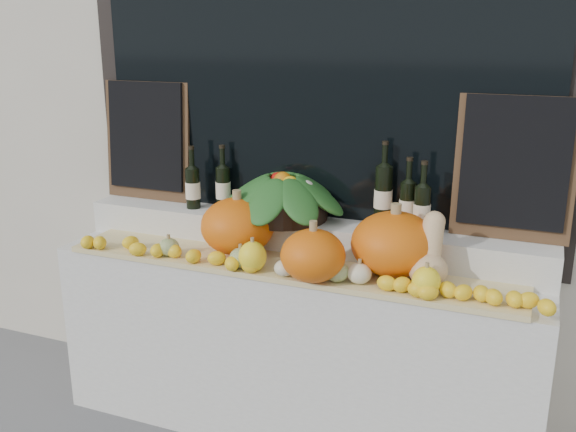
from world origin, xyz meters
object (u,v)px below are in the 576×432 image
(wine_bottle_tall, at_px, (383,196))
(pumpkin_left, at_px, (238,226))
(produce_bowl, at_px, (283,195))
(butternut_squash, at_px, (430,257))
(pumpkin_right, at_px, (394,244))

(wine_bottle_tall, bearing_deg, pumpkin_left, -158.91)
(wine_bottle_tall, bearing_deg, produce_bowl, -174.10)
(pumpkin_left, bearing_deg, produce_bowl, 52.11)
(pumpkin_left, relative_size, butternut_squash, 1.16)
(pumpkin_left, distance_m, butternut_squash, 0.90)
(pumpkin_left, distance_m, wine_bottle_tall, 0.69)
(pumpkin_right, height_order, produce_bowl, produce_bowl)
(pumpkin_left, distance_m, pumpkin_right, 0.74)
(butternut_squash, relative_size, produce_bowl, 0.46)
(pumpkin_left, xyz_separation_m, butternut_squash, (0.90, -0.05, -0.01))
(pumpkin_left, height_order, produce_bowl, produce_bowl)
(pumpkin_left, height_order, pumpkin_right, pumpkin_right)
(pumpkin_left, bearing_deg, pumpkin_right, 0.74)
(pumpkin_left, relative_size, wine_bottle_tall, 0.87)
(pumpkin_right, relative_size, wine_bottle_tall, 0.94)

